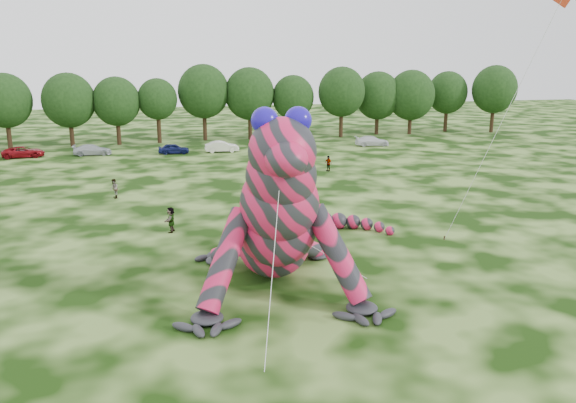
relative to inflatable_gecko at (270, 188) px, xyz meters
The scene contains 25 objects.
ground 9.61m from the inflatable_gecko, 128.46° to the right, with size 240.00×240.00×0.00m, color #16330A.
inflatable_gecko is the anchor object (origin of this frame).
flying_kite 17.11m from the inflatable_gecko, ahead, with size 4.07×4.76×15.18m.
tree_6 55.01m from the inflatable_gecko, 114.52° to the left, with size 6.52×5.86×9.49m, color black, non-canonical shape.
tree_7 52.46m from the inflatable_gecko, 107.02° to the left, with size 6.68×6.01×9.48m, color black, non-canonical shape.
tree_8 51.23m from the inflatable_gecko, 100.68° to the left, with size 6.14×5.53×8.94m, color black, non-canonical shape.
tree_9 50.88m from the inflatable_gecko, 94.75° to the left, with size 5.27×4.74×8.68m, color black, non-canonical shape.
tree_10 51.98m from the inflatable_gecko, 87.66° to the left, with size 7.09×6.38×10.50m, color black, non-canonical shape.
tree_11 52.25m from the inflatable_gecko, 80.63° to the left, with size 7.01×6.31×10.07m, color black, non-canonical shape.
tree_12 53.18m from the inflatable_gecko, 73.91° to the left, with size 5.99×5.39×8.97m, color black, non-canonical shape.
tree_13 55.02m from the inflatable_gecko, 66.59° to the left, with size 6.83×6.15×10.13m, color black, non-canonical shape.
tree_14 59.22m from the inflatable_gecko, 61.58° to the left, with size 6.82×6.14×9.40m, color black, non-canonical shape.
tree_15 60.96m from the inflatable_gecko, 57.00° to the left, with size 7.17×6.45×9.63m, color black, non-canonical shape.
tree_16 66.29m from the inflatable_gecko, 52.70° to the left, with size 6.26×5.63×9.37m, color black, non-canonical shape.
tree_17 68.42m from the inflatable_gecko, 46.98° to the left, with size 6.98×6.28×10.30m, color black, non-canonical shape.
car_2 46.96m from the inflatable_gecko, 115.13° to the left, with size 2.13×4.62×1.29m, color maroon.
car_3 44.06m from the inflatable_gecko, 106.23° to the left, with size 1.78×4.37×1.27m, color #B0B5BA.
car_4 41.04m from the inflatable_gecko, 94.01° to the left, with size 1.48×3.67×1.25m, color #101747.
car_5 40.90m from the inflatable_gecko, 85.87° to the left, with size 1.43×4.10×1.35m, color silver.
car_6 41.84m from the inflatable_gecko, 74.29° to the left, with size 2.07×4.50×1.25m, color #27272A.
car_7 47.03m from the inflatable_gecko, 60.86° to the left, with size 1.81×4.46×1.29m, color white.
spectator_3 28.55m from the inflatable_gecko, 65.52° to the left, with size 0.93×0.39×1.58m, color gray.
spectator_5 10.35m from the inflatable_gecko, 119.65° to the left, with size 1.55×0.49×1.68m, color gray.
spectator_1 21.23m from the inflatable_gecko, 114.87° to the left, with size 0.78×0.61×1.60m, color gray.
spectator_2 25.58m from the inflatable_gecko, 74.36° to the left, with size 1.19×0.68×1.84m, color gray.
Camera 1 is at (-0.80, -20.88, 10.87)m, focal length 35.00 mm.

